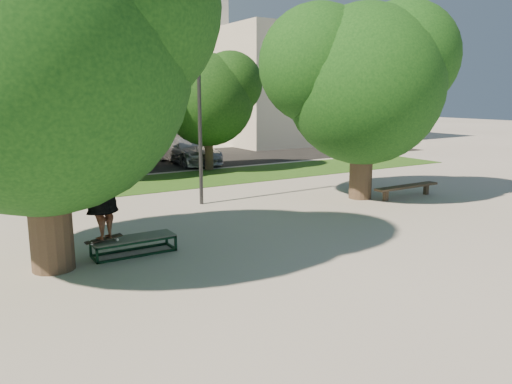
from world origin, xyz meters
TOP-DOWN VIEW (x-y plane):
  - ground at (0.00, 0.00)m, footprint 120.00×120.00m
  - grass_strip at (1.00, 9.50)m, footprint 30.00×4.00m
  - asphalt_strip at (0.00, 16.00)m, footprint 40.00×8.00m
  - tree_left at (-4.29, 1.09)m, footprint 6.96×5.95m
  - tree_right at (5.92, 3.08)m, footprint 6.24×5.33m
  - bg_tree_mid at (-1.08, 12.08)m, footprint 5.76×4.92m
  - bg_tree_right at (4.43, 11.57)m, footprint 5.04×4.31m
  - lamppost at (1.00, 5.00)m, footprint 0.25×0.15m
  - side_building at (18.00, 22.00)m, footprint 15.00×10.00m
  - grind_box at (-2.50, 1.13)m, footprint 1.80×0.60m
  - skater_rig at (-3.15, 1.13)m, footprint 2.30×1.29m
  - bench at (7.43, 2.24)m, footprint 2.77×0.41m
  - car_silver_a at (-3.50, 13.50)m, footprint 1.78×4.20m
  - car_dark at (-3.42, 15.29)m, footprint 1.74×3.97m
  - car_grey at (1.83, 16.18)m, footprint 2.51×5.27m
  - car_silver_b at (4.61, 14.17)m, footprint 2.09×4.94m

SIDE VIEW (x-z plane):
  - ground at x=0.00m, z-range 0.00..0.00m
  - asphalt_strip at x=0.00m, z-range 0.00..0.01m
  - grass_strip at x=1.00m, z-range 0.00..0.02m
  - grind_box at x=-2.50m, z-range 0.00..0.38m
  - bench at x=7.43m, z-range 0.14..0.57m
  - car_dark at x=-3.42m, z-range 0.00..1.27m
  - car_silver_a at x=-3.50m, z-range 0.00..1.42m
  - car_silver_b at x=4.61m, z-range 0.00..1.42m
  - car_grey at x=1.83m, z-range 0.00..1.45m
  - skater_rig at x=-3.15m, z-range 0.41..2.30m
  - lamppost at x=1.00m, z-range 0.10..6.21m
  - bg_tree_right at x=4.43m, z-range 0.77..6.21m
  - side_building at x=18.00m, z-range 0.00..8.00m
  - bg_tree_mid at x=-1.08m, z-range 0.90..7.14m
  - tree_right at x=5.92m, z-range 0.84..7.35m
  - tree_left at x=-4.29m, z-range 0.86..7.98m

